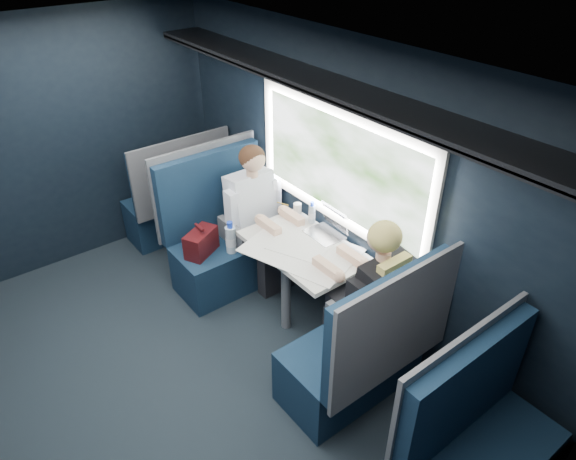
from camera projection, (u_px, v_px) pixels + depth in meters
ground at (194, 376)px, 3.86m from camera, size 2.80×4.20×0.01m
room_shell at (172, 204)px, 3.07m from camera, size 3.00×4.40×2.40m
table at (301, 255)px, 4.03m from camera, size 0.62×1.00×0.74m
seat_bay_near at (224, 240)px, 4.64m from camera, size 1.04×0.62×1.26m
seat_bay_far at (361, 354)px, 3.49m from camera, size 1.04×0.62×1.26m
seat_row_front at (178, 201)px, 5.27m from camera, size 1.04×0.51×1.16m
seat_row_back at (476, 451)px, 2.88m from camera, size 1.04×0.51×1.16m
man at (258, 210)px, 4.50m from camera, size 0.53×0.56×1.32m
woman at (373, 291)px, 3.56m from camera, size 0.53×0.56×1.32m
papers at (301, 250)px, 3.95m from camera, size 0.82×0.98×0.01m
laptop at (329, 227)px, 4.12m from camera, size 0.24×0.31×0.23m
bottle_small at (312, 213)px, 4.25m from camera, size 0.06×0.06×0.19m
cup at (297, 208)px, 4.40m from camera, size 0.07×0.07×0.09m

